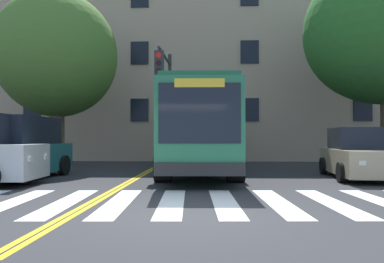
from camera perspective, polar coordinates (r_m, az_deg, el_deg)
name	(u,v)px	position (r m, az deg, el deg)	size (l,w,h in m)	color
ground_plane	(181,215)	(7.15, -1.74, -12.64)	(120.00, 120.00, 0.00)	#303033
crosswalk	(172,202)	(8.50, -3.11, -10.73)	(14.93, 4.46, 0.01)	white
lane_line_yellow_inner	(164,162)	(22.54, -4.26, -4.59)	(0.12, 36.00, 0.01)	gold
lane_line_yellow_outer	(167,162)	(22.52, -3.85, -4.60)	(0.12, 36.00, 0.01)	gold
city_bus	(199,129)	(15.73, 1.10, 0.34)	(3.13, 11.52, 3.30)	#28704C
car_teal_near_lane	(19,149)	(14.42, -24.86, -2.50)	(2.37, 4.72, 2.18)	#236B70
car_tan_far_lane	(358,155)	(14.53, 24.03, -3.35)	(2.38, 4.59, 1.80)	tan
car_grey_behind_bus	(203,143)	(26.23, 1.65, -1.76)	(2.57, 4.78, 2.23)	slate
traffic_light_overhead	(166,88)	(16.12, -4.04, 6.58)	(0.35, 3.39, 5.32)	#28282D
street_tree_curbside_small	(57,55)	(19.95, -19.86, 10.88)	(8.05, 8.15, 8.62)	brown
building_facade	(150,70)	(27.30, -6.47, 9.24)	(33.51, 7.89, 12.51)	tan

